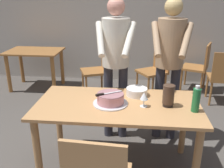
# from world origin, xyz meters

# --- Properties ---
(ground_plane) EXTENTS (14.00, 14.00, 0.00)m
(ground_plane) POSITION_xyz_m (0.00, 0.00, 0.00)
(ground_plane) COLOR #4C4742
(back_wall) EXTENTS (10.00, 0.12, 2.70)m
(back_wall) POSITION_xyz_m (0.00, 2.89, 1.35)
(back_wall) COLOR #BCB7AD
(back_wall) RESTS_ON ground_plane
(main_dining_table) EXTENTS (1.60, 0.81, 0.75)m
(main_dining_table) POSITION_xyz_m (0.00, 0.00, 0.64)
(main_dining_table) COLOR tan
(main_dining_table) RESTS_ON ground_plane
(cake_on_platter) EXTENTS (0.34, 0.34, 0.11)m
(cake_on_platter) POSITION_xyz_m (-0.07, -0.02, 0.80)
(cake_on_platter) COLOR silver
(cake_on_platter) RESTS_ON main_dining_table
(cake_knife) EXTENTS (0.24, 0.16, 0.02)m
(cake_knife) POSITION_xyz_m (-0.13, -0.06, 0.87)
(cake_knife) COLOR silver
(cake_knife) RESTS_ON cake_on_platter
(plate_stack) EXTENTS (0.22, 0.22, 0.08)m
(plate_stack) POSITION_xyz_m (0.18, 0.22, 0.79)
(plate_stack) COLOR white
(plate_stack) RESTS_ON main_dining_table
(wine_glass_near) EXTENTS (0.08, 0.08, 0.14)m
(wine_glass_near) POSITION_xyz_m (0.25, -0.05, 0.85)
(wine_glass_near) COLOR silver
(wine_glass_near) RESTS_ON main_dining_table
(water_bottle) EXTENTS (0.07, 0.07, 0.25)m
(water_bottle) POSITION_xyz_m (0.71, -0.10, 0.86)
(water_bottle) COLOR #1E6B38
(water_bottle) RESTS_ON main_dining_table
(hurricane_lamp) EXTENTS (0.11, 0.11, 0.21)m
(hurricane_lamp) POSITION_xyz_m (0.48, -0.01, 0.86)
(hurricane_lamp) COLOR black
(hurricane_lamp) RESTS_ON main_dining_table
(person_cutting_cake) EXTENTS (0.47, 0.55, 1.72)m
(person_cutting_cake) POSITION_xyz_m (-0.07, 0.62, 1.08)
(person_cutting_cake) COLOR #2D2D38
(person_cutting_cake) RESTS_ON ground_plane
(person_standing_beside) EXTENTS (0.46, 0.57, 1.72)m
(person_standing_beside) POSITION_xyz_m (0.55, 0.65, 1.08)
(person_standing_beside) COLOR #2D2D38
(person_standing_beside) RESTS_ON ground_plane
(background_table) EXTENTS (1.00, 0.70, 0.74)m
(background_table) POSITION_xyz_m (-1.74, 2.19, 0.58)
(background_table) COLOR #9E6633
(background_table) RESTS_ON ground_plane
(background_chair_0) EXTENTS (0.57, 0.57, 0.90)m
(background_chair_0) POSITION_xyz_m (1.33, 2.37, 0.49)
(background_chair_0) COLOR #9E6633
(background_chair_0) RESTS_ON ground_plane
(background_chair_1) EXTENTS (0.48, 0.48, 0.90)m
(background_chair_1) POSITION_xyz_m (1.59, 1.77, 0.49)
(background_chair_1) COLOR #9E6633
(background_chair_1) RESTS_ON ground_plane
(background_chair_2) EXTENTS (0.61, 0.61, 0.90)m
(background_chair_2) POSITION_xyz_m (0.51, 2.10, 0.49)
(background_chair_2) COLOR #9E6633
(background_chair_2) RESTS_ON ground_plane
(background_chair_3) EXTENTS (0.57, 0.57, 0.90)m
(background_chair_3) POSITION_xyz_m (-0.51, 2.03, 0.49)
(background_chair_3) COLOR #9E6633
(background_chair_3) RESTS_ON ground_plane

